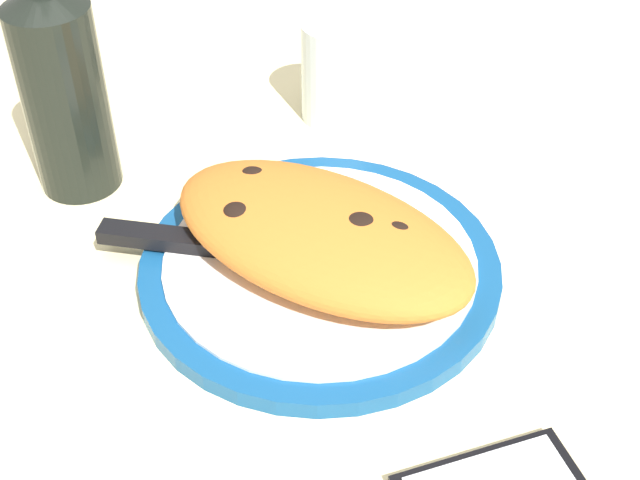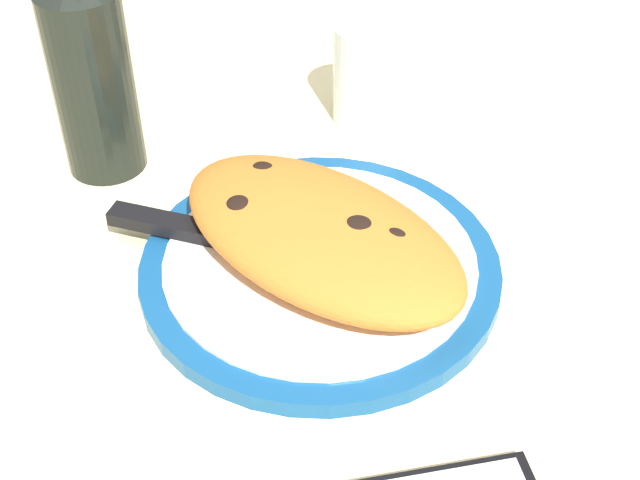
{
  "view_description": "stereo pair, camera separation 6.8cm",
  "coord_description": "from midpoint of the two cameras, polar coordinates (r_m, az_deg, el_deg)",
  "views": [
    {
      "loc": [
        -37.02,
        36.05,
        48.2
      ],
      "look_at": [
        0.0,
        0.0,
        3.78
      ],
      "focal_mm": 48.98,
      "sensor_mm": 36.0,
      "label": 1
    },
    {
      "loc": [
        -41.44,
        30.88,
        48.2
      ],
      "look_at": [
        0.0,
        0.0,
        3.78
      ],
      "focal_mm": 48.98,
      "sensor_mm": 36.0,
      "label": 2
    }
  ],
  "objects": [
    {
      "name": "water_glass",
      "position": [
        0.87,
        -1.28,
        10.49
      ],
      "size": [
        6.68,
        6.68,
        10.18
      ],
      "color": "silver",
      "rests_on": "ground_plane"
    },
    {
      "name": "wine_bottle",
      "position": [
        0.79,
        -18.93,
        9.41
      ],
      "size": [
        7.23,
        7.23,
        24.62
      ],
      "color": "black",
      "rests_on": "ground_plane"
    },
    {
      "name": "fork",
      "position": [
        0.73,
        1.81,
        1.47
      ],
      "size": [
        17.49,
        4.72,
        0.4
      ],
      "color": "silver",
      "rests_on": "plate"
    },
    {
      "name": "plate",
      "position": [
        0.7,
        -2.78,
        -1.93
      ],
      "size": [
        28.92,
        28.92,
        1.78
      ],
      "color": "navy",
      "rests_on": "ground_plane"
    },
    {
      "name": "ground_plane",
      "position": [
        0.72,
        -2.72,
        -3.32
      ],
      "size": [
        150.0,
        150.0,
        3.0
      ],
      "primitive_type": "cube",
      "color": "beige"
    },
    {
      "name": "knife",
      "position": [
        0.71,
        -10.36,
        -0.36
      ],
      "size": [
        21.48,
        16.13,
        1.2
      ],
      "color": "silver",
      "rests_on": "plate"
    },
    {
      "name": "calzone",
      "position": [
        0.68,
        -2.75,
        0.43
      ],
      "size": [
        28.33,
        19.07,
        5.16
      ],
      "color": "orange",
      "rests_on": "plate"
    }
  ]
}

